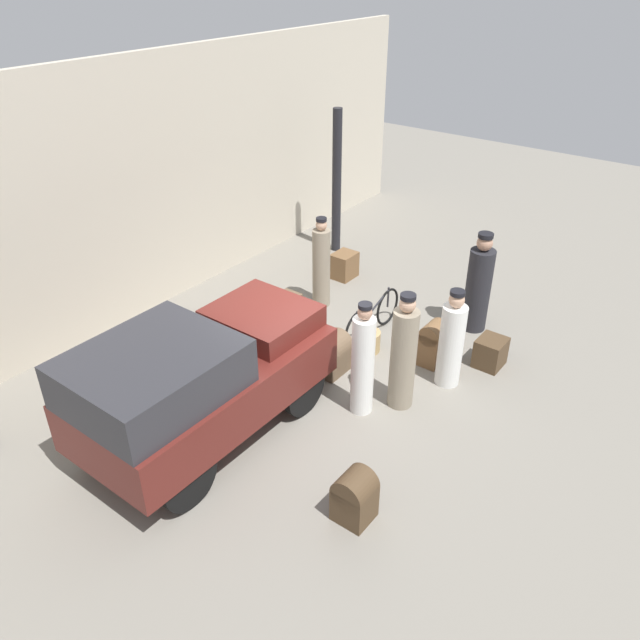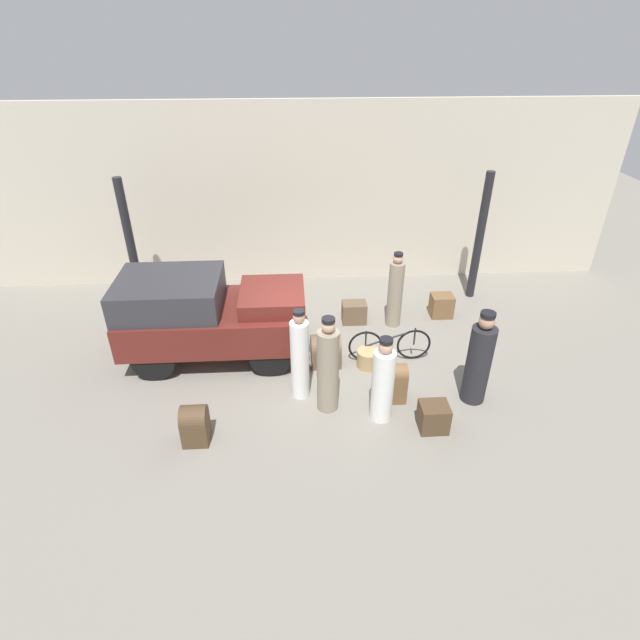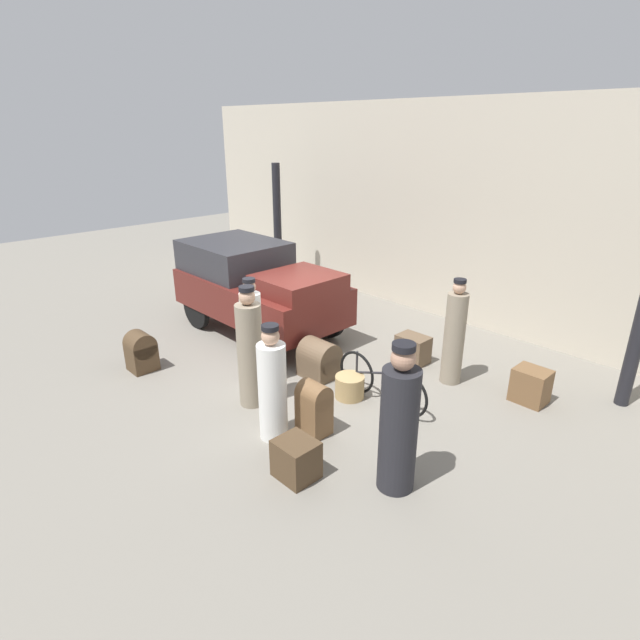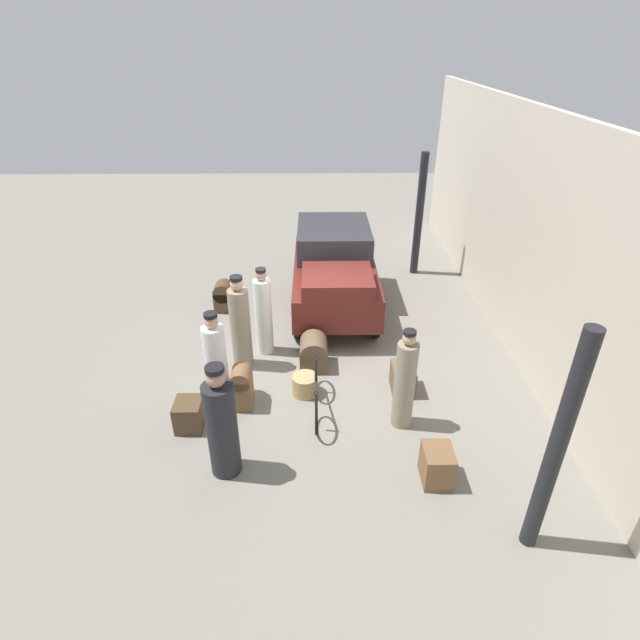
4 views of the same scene
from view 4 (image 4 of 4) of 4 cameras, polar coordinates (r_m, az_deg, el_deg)
The scene contains 18 objects.
ground_plane at distance 9.92m, azimuth -1.17°, elevation -4.19°, with size 30.00×30.00×0.00m, color gray.
station_building_facade at distance 9.71m, azimuth 23.70°, elevation 7.41°, with size 16.00×0.15×4.50m.
canopy_pillar_left at distance 13.14m, azimuth 11.26°, elevation 11.63°, with size 0.20×0.20×3.13m.
canopy_pillar_right at distance 6.28m, azimuth 25.39°, elevation -13.18°, with size 0.20×0.20×3.13m.
truck at distance 11.24m, azimuth 1.66°, elevation 5.88°, with size 3.62×1.79×1.76m.
bicycle at distance 8.41m, azimuth -0.45°, elevation -8.33°, with size 1.69×0.04×0.74m.
wicker_basket at distance 8.88m, azimuth -1.72°, elevation -7.41°, with size 0.46×0.46×0.36m.
conductor_in_dark_uniform at distance 9.36m, azimuth -9.08°, elevation -0.67°, with size 0.38×0.38×1.87m.
porter_lifting_near_truck at distance 7.98m, azimuth 9.66°, elevation -7.06°, with size 0.33×0.33×1.77m.
porter_with_bicycle at distance 9.73m, azimuth -6.48°, elevation 0.64°, with size 0.33×0.33×1.80m.
porter_standing_middle at distance 7.21m, azimuth -11.16°, elevation -11.77°, with size 0.44×0.44×1.84m.
porter_carrying_trunk at distance 8.71m, azimuth -11.83°, elevation -4.37°, with size 0.38×0.38×1.64m.
trunk_wicker_pale at distance 8.43m, azimuth -14.72°, elevation -10.40°, with size 0.48×0.43×0.49m.
suitcase_small_leather at distance 11.64m, azimuth -10.92°, elevation 2.74°, with size 0.42×0.44×0.69m.
trunk_large_brown at distance 8.58m, azimuth -8.95°, elevation -7.46°, with size 0.41×0.35×0.77m.
suitcase_tan_flat at distance 9.50m, azimuth -0.73°, elevation -3.73°, with size 0.60×0.52×0.64m.
trunk_umber_medium at distance 9.04m, azimuth 9.44°, elevation -6.59°, with size 0.55×0.39×0.49m.
suitcase_black_upright at distance 7.52m, azimuth 13.23°, elevation -15.85°, with size 0.50×0.42×0.54m.
Camera 4 is at (8.22, 0.09, 5.56)m, focal length 28.00 mm.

